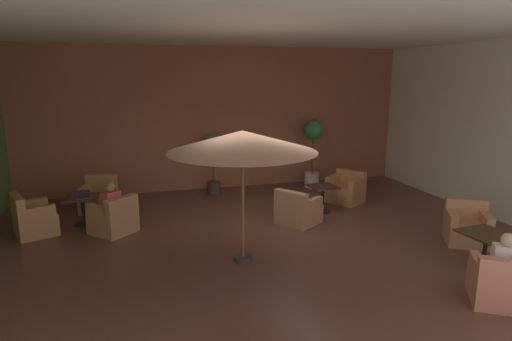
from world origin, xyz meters
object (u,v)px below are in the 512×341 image
at_px(armchair_front_right_east, 346,190).
at_px(armchair_mid_center_north, 467,228).
at_px(open_laptop, 83,196).
at_px(patron_by_window, 506,257).
at_px(armchair_front_right_north, 298,211).
at_px(potted_tree_mid_left, 313,145).
at_px(iced_drink_cup, 86,193).
at_px(patron_blue_shirt, 111,199).
at_px(cafe_table_front_right, 323,193).
at_px(potted_tree_left_corner, 213,153).
at_px(cafe_table_mid_center, 486,241).
at_px(cafe_table_front_left, 82,204).
at_px(armchair_front_left_north, 33,219).
at_px(armchair_front_left_east, 114,219).
at_px(armchair_front_left_south, 99,198).
at_px(armchair_mid_center_east, 503,285).
at_px(patio_umbrella_tall_red, 242,142).

distance_m(armchair_front_right_east, armchair_mid_center_north, 3.29).
bearing_deg(open_laptop, patron_by_window, -39.40).
relative_size(armchair_front_right_north, armchair_mid_center_north, 1.09).
relative_size(potted_tree_mid_left, open_laptop, 6.22).
bearing_deg(armchair_mid_center_north, iced_drink_cup, 156.20).
bearing_deg(armchair_front_right_east, armchair_front_right_north, -145.90).
distance_m(patron_blue_shirt, open_laptop, 0.80).
bearing_deg(armchair_front_right_north, cafe_table_front_right, 35.19).
distance_m(armchair_front_right_east, patron_blue_shirt, 5.74).
xyz_separation_m(patron_by_window, iced_drink_cup, (-6.02, 5.18, -0.00)).
bearing_deg(armchair_front_right_east, potted_tree_left_corner, 151.72).
xyz_separation_m(cafe_table_mid_center, patron_by_window, (-0.61, -0.97, 0.20)).
bearing_deg(cafe_table_mid_center, iced_drink_cup, 147.58).
bearing_deg(cafe_table_front_left, cafe_table_mid_center, -31.91).
bearing_deg(iced_drink_cup, cafe_table_front_right, -6.59).
height_order(armchair_front_left_north, armchair_mid_center_north, armchair_front_left_north).
xyz_separation_m(armchair_front_right_north, armchair_mid_center_north, (2.76, -1.93, 0.02)).
relative_size(armchair_front_left_east, iced_drink_cup, 9.69).
bearing_deg(patron_by_window, cafe_table_front_right, 98.62).
distance_m(cafe_table_mid_center, iced_drink_cup, 7.86).
height_order(cafe_table_front_left, armchair_front_left_south, armchair_front_left_south).
distance_m(armchair_front_right_north, armchair_mid_center_east, 4.27).
relative_size(armchair_front_left_north, patron_blue_shirt, 1.59).
height_order(cafe_table_mid_center, armchair_mid_center_north, armchair_mid_center_north).
bearing_deg(cafe_table_front_right, patio_umbrella_tall_red, -139.07).
height_order(armchair_front_right_north, potted_tree_mid_left, potted_tree_mid_left).
height_order(armchair_front_right_east, patron_blue_shirt, patron_blue_shirt).
xyz_separation_m(armchair_front_left_east, iced_drink_cup, (-0.58, 0.76, 0.38)).
bearing_deg(open_laptop, iced_drink_cup, 76.96).
bearing_deg(armchair_front_right_east, patron_blue_shirt, -172.97).
bearing_deg(patio_umbrella_tall_red, iced_drink_cup, 135.30).
bearing_deg(armchair_mid_center_east, patron_by_window, 57.70).
relative_size(patio_umbrella_tall_red, iced_drink_cup, 22.90).
relative_size(patron_by_window, iced_drink_cup, 5.85).
height_order(armchair_front_right_east, open_laptop, open_laptop).
distance_m(cafe_table_front_right, patron_by_window, 4.63).
xyz_separation_m(armchair_front_left_south, armchair_front_right_north, (4.27, -2.17, -0.02)).
xyz_separation_m(armchair_front_left_north, potted_tree_mid_left, (7.00, 2.05, 0.92)).
relative_size(cafe_table_front_left, patron_blue_shirt, 1.16).
distance_m(potted_tree_left_corner, patron_by_window, 7.45).
relative_size(cafe_table_front_right, potted_tree_mid_left, 0.32).
relative_size(cafe_table_front_right, cafe_table_mid_center, 0.79).
bearing_deg(potted_tree_mid_left, potted_tree_left_corner, 179.63).
relative_size(patron_blue_shirt, patron_by_window, 0.99).
relative_size(patio_umbrella_tall_red, potted_tree_mid_left, 1.27).
xyz_separation_m(armchair_front_left_east, cafe_table_front_right, (4.75, 0.14, 0.16)).
bearing_deg(patron_by_window, cafe_table_mid_center, 57.70).
bearing_deg(armchair_mid_center_east, armchair_front_left_east, 140.53).
bearing_deg(cafe_table_front_right, armchair_front_right_east, 33.01).
bearing_deg(cafe_table_mid_center, armchair_front_left_south, 141.49).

